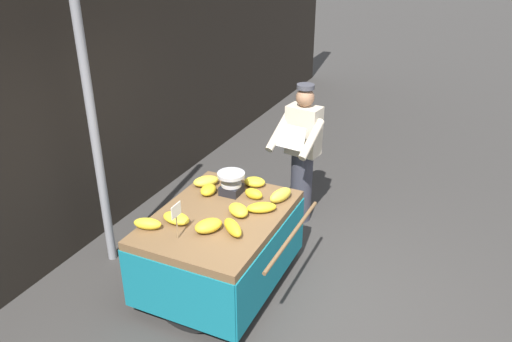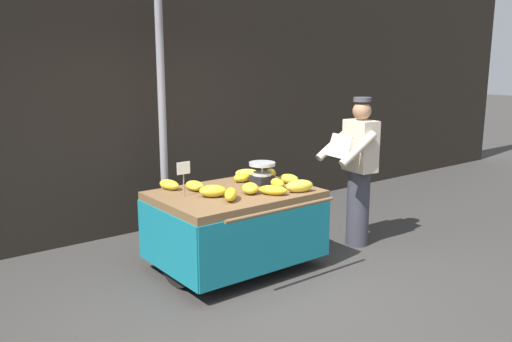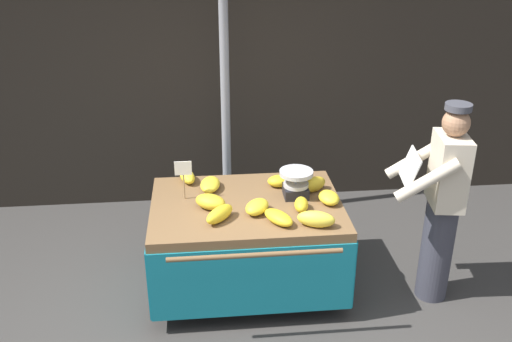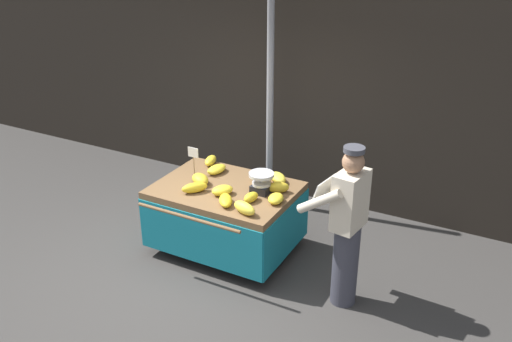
{
  "view_description": "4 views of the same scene",
  "coord_description": "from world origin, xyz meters",
  "px_view_note": "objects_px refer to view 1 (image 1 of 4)",
  "views": [
    {
      "loc": [
        -3.4,
        -1.24,
        3.28
      ],
      "look_at": [
        0.7,
        0.66,
        1.08
      ],
      "focal_mm": 35.32,
      "sensor_mm": 36.0,
      "label": 1
    },
    {
      "loc": [
        -2.79,
        -3.4,
        2.11
      ],
      "look_at": [
        0.39,
        0.73,
        1.02
      ],
      "focal_mm": 36.9,
      "sensor_mm": 36.0,
      "label": 2
    },
    {
      "loc": [
        -0.16,
        -3.34,
        3.02
      ],
      "look_at": [
        0.25,
        0.75,
        1.14
      ],
      "focal_mm": 40.17,
      "sensor_mm": 36.0,
      "label": 3
    },
    {
      "loc": [
        3.16,
        -4.04,
        3.64
      ],
      "look_at": [
        0.56,
        0.82,
        1.1
      ],
      "focal_mm": 39.33,
      "sensor_mm": 36.0,
      "label": 4
    }
  ],
  "objects_px": {
    "banana_bunch_4": "(148,224)",
    "banana_bunch_6": "(281,195)",
    "banana_bunch_9": "(233,228)",
    "vendor_person": "(302,154)",
    "banana_bunch_1": "(254,194)",
    "banana_bunch_3": "(206,181)",
    "banana_bunch_10": "(238,210)",
    "banana_bunch_0": "(208,190)",
    "weighing_scale": "(231,183)",
    "banana_bunch_8": "(232,180)",
    "banana_bunch_7": "(262,207)",
    "street_pole": "(92,120)",
    "banana_bunch_2": "(176,218)",
    "banana_cart": "(220,234)",
    "banana_bunch_5": "(255,182)",
    "price_sign": "(176,214)",
    "banana_bunch_11": "(208,226)"
  },
  "relations": [
    {
      "from": "banana_bunch_4",
      "to": "banana_bunch_6",
      "type": "relative_size",
      "value": 0.9
    },
    {
      "from": "banana_bunch_4",
      "to": "banana_bunch_9",
      "type": "relative_size",
      "value": 0.88
    },
    {
      "from": "vendor_person",
      "to": "banana_bunch_1",
      "type": "bearing_deg",
      "value": 174.67
    },
    {
      "from": "banana_bunch_3",
      "to": "banana_bunch_10",
      "type": "relative_size",
      "value": 1.12
    },
    {
      "from": "banana_bunch_0",
      "to": "banana_bunch_3",
      "type": "bearing_deg",
      "value": 37.29
    },
    {
      "from": "weighing_scale",
      "to": "banana_bunch_0",
      "type": "height_order",
      "value": "weighing_scale"
    },
    {
      "from": "banana_bunch_8",
      "to": "banana_bunch_7",
      "type": "bearing_deg",
      "value": -126.19
    },
    {
      "from": "banana_bunch_4",
      "to": "banana_bunch_1",
      "type": "bearing_deg",
      "value": -34.61
    },
    {
      "from": "street_pole",
      "to": "vendor_person",
      "type": "bearing_deg",
      "value": -43.86
    },
    {
      "from": "street_pole",
      "to": "banana_bunch_4",
      "type": "relative_size",
      "value": 12.34
    },
    {
      "from": "banana_bunch_10",
      "to": "banana_bunch_6",
      "type": "bearing_deg",
      "value": -31.37
    },
    {
      "from": "weighing_scale",
      "to": "banana_bunch_4",
      "type": "relative_size",
      "value": 1.08
    },
    {
      "from": "banana_bunch_2",
      "to": "street_pole",
      "type": "bearing_deg",
      "value": 79.35
    },
    {
      "from": "banana_cart",
      "to": "banana_bunch_5",
      "type": "relative_size",
      "value": 7.1
    },
    {
      "from": "street_pole",
      "to": "banana_bunch_8",
      "type": "bearing_deg",
      "value": -58.96
    },
    {
      "from": "banana_bunch_8",
      "to": "banana_bunch_3",
      "type": "bearing_deg",
      "value": 116.92
    },
    {
      "from": "price_sign",
      "to": "banana_bunch_11",
      "type": "height_order",
      "value": "price_sign"
    },
    {
      "from": "banana_bunch_7",
      "to": "banana_bunch_8",
      "type": "xyz_separation_m",
      "value": [
        0.37,
        0.51,
        0.02
      ]
    },
    {
      "from": "banana_bunch_2",
      "to": "banana_bunch_4",
      "type": "distance_m",
      "value": 0.26
    },
    {
      "from": "banana_bunch_2",
      "to": "weighing_scale",
      "type": "bearing_deg",
      "value": -16.05
    },
    {
      "from": "banana_bunch_0",
      "to": "vendor_person",
      "type": "height_order",
      "value": "vendor_person"
    },
    {
      "from": "street_pole",
      "to": "banana_bunch_1",
      "type": "bearing_deg",
      "value": -70.46
    },
    {
      "from": "banana_bunch_2",
      "to": "banana_bunch_5",
      "type": "relative_size",
      "value": 1.26
    },
    {
      "from": "street_pole",
      "to": "banana_bunch_4",
      "type": "xyz_separation_m",
      "value": [
        -0.39,
        -0.84,
        -0.73
      ]
    },
    {
      "from": "banana_bunch_4",
      "to": "banana_bunch_5",
      "type": "height_order",
      "value": "banana_bunch_4"
    },
    {
      "from": "banana_bunch_11",
      "to": "banana_bunch_8",
      "type": "bearing_deg",
      "value": 14.03
    },
    {
      "from": "street_pole",
      "to": "banana_bunch_6",
      "type": "xyz_separation_m",
      "value": [
        0.59,
        -1.73,
        -0.71
      ]
    },
    {
      "from": "banana_bunch_3",
      "to": "banana_bunch_4",
      "type": "height_order",
      "value": "banana_bunch_3"
    },
    {
      "from": "banana_bunch_5",
      "to": "banana_bunch_6",
      "type": "relative_size",
      "value": 0.78
    },
    {
      "from": "banana_bunch_10",
      "to": "weighing_scale",
      "type": "bearing_deg",
      "value": 35.96
    },
    {
      "from": "banana_bunch_1",
      "to": "banana_bunch_2",
      "type": "height_order",
      "value": "banana_bunch_1"
    },
    {
      "from": "banana_bunch_2",
      "to": "banana_bunch_6",
      "type": "relative_size",
      "value": 0.98
    },
    {
      "from": "banana_bunch_3",
      "to": "banana_bunch_11",
      "type": "relative_size",
      "value": 1.04
    },
    {
      "from": "banana_bunch_5",
      "to": "banana_bunch_9",
      "type": "height_order",
      "value": "banana_bunch_9"
    },
    {
      "from": "banana_bunch_6",
      "to": "banana_bunch_5",
      "type": "bearing_deg",
      "value": 63.99
    },
    {
      "from": "banana_bunch_6",
      "to": "weighing_scale",
      "type": "bearing_deg",
      "value": 97.92
    },
    {
      "from": "banana_bunch_9",
      "to": "vendor_person",
      "type": "distance_m",
      "value": 1.77
    },
    {
      "from": "banana_bunch_3",
      "to": "banana_bunch_7",
      "type": "height_order",
      "value": "banana_bunch_3"
    },
    {
      "from": "banana_bunch_2",
      "to": "banana_bunch_4",
      "type": "height_order",
      "value": "banana_bunch_4"
    },
    {
      "from": "banana_bunch_1",
      "to": "banana_bunch_0",
      "type": "bearing_deg",
      "value": 104.11
    },
    {
      "from": "banana_bunch_1",
      "to": "banana_bunch_7",
      "type": "bearing_deg",
      "value": -138.91
    },
    {
      "from": "banana_bunch_6",
      "to": "banana_bunch_11",
      "type": "relative_size",
      "value": 1.1
    },
    {
      "from": "banana_cart",
      "to": "banana_bunch_11",
      "type": "height_order",
      "value": "banana_bunch_11"
    },
    {
      "from": "banana_bunch_4",
      "to": "banana_bunch_8",
      "type": "xyz_separation_m",
      "value": [
        1.08,
        -0.3,
        0.01
      ]
    },
    {
      "from": "banana_bunch_3",
      "to": "price_sign",
      "type": "bearing_deg",
      "value": -163.97
    },
    {
      "from": "price_sign",
      "to": "banana_bunch_4",
      "type": "distance_m",
      "value": 0.39
    },
    {
      "from": "banana_bunch_0",
      "to": "banana_bunch_5",
      "type": "bearing_deg",
      "value": -44.24
    },
    {
      "from": "banana_bunch_1",
      "to": "banana_bunch_9",
      "type": "distance_m",
      "value": 0.66
    },
    {
      "from": "price_sign",
      "to": "banana_bunch_6",
      "type": "xyz_separation_m",
      "value": [
        1.0,
        -0.56,
        -0.18
      ]
    },
    {
      "from": "banana_bunch_1",
      "to": "banana_bunch_10",
      "type": "xyz_separation_m",
      "value": [
        -0.36,
        -0.01,
        0.0
      ]
    }
  ]
}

